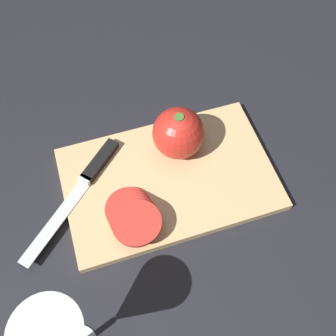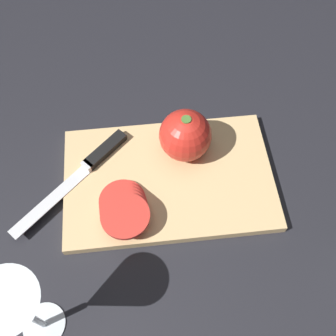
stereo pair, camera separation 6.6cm
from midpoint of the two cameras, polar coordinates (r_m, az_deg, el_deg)
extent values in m
plane|color=black|center=(0.69, 3.15, -4.63)|extent=(3.00, 3.00, 0.00)
cube|color=tan|center=(0.70, 2.71, -1.82)|extent=(0.37, 0.23, 0.02)
cylinder|color=silver|center=(0.64, -14.60, -21.40)|extent=(0.06, 0.06, 0.00)
cylinder|color=silver|center=(0.61, -15.35, -20.89)|extent=(0.01, 0.01, 0.06)
cone|color=silver|center=(0.53, -17.54, -19.36)|extent=(0.09, 0.09, 0.10)
cone|color=#DBCC84|center=(0.56, -16.65, -19.99)|extent=(0.03, 0.03, 0.04)
sphere|color=red|center=(0.68, 5.31, 4.50)|extent=(0.09, 0.09, 0.09)
cylinder|color=#47702D|center=(0.65, 5.61, 6.65)|extent=(0.02, 0.02, 0.01)
cube|color=silver|center=(0.69, -13.93, -4.80)|extent=(0.14, 0.13, 0.00)
cube|color=silver|center=(0.70, -9.00, 0.07)|extent=(0.02, 0.02, 0.01)
cube|color=black|center=(0.71, -6.44, 2.45)|extent=(0.08, 0.08, 0.01)
cylinder|color=red|center=(0.66, -3.81, -5.05)|extent=(0.08, 0.08, 0.01)
cylinder|color=red|center=(0.65, -3.67, -5.57)|extent=(0.08, 0.08, 0.01)
cylinder|color=red|center=(0.64, -3.52, -6.09)|extent=(0.08, 0.08, 0.01)
cylinder|color=red|center=(0.63, -3.37, -6.64)|extent=(0.08, 0.08, 0.01)
cylinder|color=red|center=(0.62, -3.22, -7.20)|extent=(0.08, 0.08, 0.01)
camera|label=1|loc=(0.03, -87.13, 4.98)|focal=42.00mm
camera|label=2|loc=(0.03, 92.87, -4.98)|focal=42.00mm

